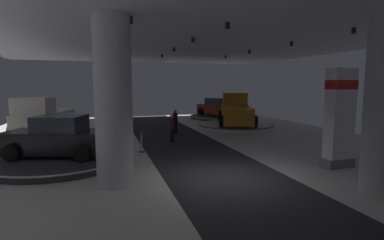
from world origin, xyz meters
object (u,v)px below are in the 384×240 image
at_px(pickup_truck_far_left, 44,119).
at_px(visitor_walking_far, 172,126).
at_px(display_platform_far_left, 47,135).
at_px(visitor_walking_near, 175,120).
at_px(brand_sign_pylon, 340,116).
at_px(display_platform_far_right, 236,125).
at_px(display_platform_deep_right, 218,117).
at_px(column_left, 113,102).
at_px(display_platform_mid_left, 59,158).
at_px(display_car_mid_left, 58,138).
at_px(display_car_deep_right, 218,108).
at_px(pickup_truck_far_right, 236,111).

distance_m(pickup_truck_far_left, visitor_walking_far, 8.07).
relative_size(display_platform_far_left, visitor_walking_near, 3.57).
height_order(brand_sign_pylon, visitor_walking_far, brand_sign_pylon).
bearing_deg(display_platform_far_right, display_platform_deep_right, 80.97).
height_order(column_left, display_platform_deep_right, column_left).
relative_size(display_platform_mid_left, display_platform_far_right, 1.07).
xyz_separation_m(display_platform_mid_left, visitor_walking_near, (6.55, 6.14, 0.74)).
height_order(display_car_mid_left, visitor_walking_near, display_car_mid_left).
bearing_deg(display_platform_deep_right, display_platform_mid_left, -132.23).
distance_m(display_platform_far_left, pickup_truck_far_left, 1.09).
xyz_separation_m(pickup_truck_far_left, visitor_walking_near, (8.16, -0.53, -0.27)).
bearing_deg(display_car_mid_left, visitor_walking_near, 43.31).
height_order(column_left, display_platform_mid_left, column_left).
xyz_separation_m(display_car_mid_left, display_platform_far_right, (11.59, 7.49, -0.91)).
bearing_deg(visitor_walking_far, visitor_walking_near, 73.19).
bearing_deg(column_left, brand_sign_pylon, -1.53).
relative_size(display_platform_far_right, display_platform_deep_right, 1.04).
relative_size(brand_sign_pylon, display_car_deep_right, 0.86).
relative_size(display_platform_mid_left, display_platform_deep_right, 1.11).
bearing_deg(display_platform_far_right, display_car_mid_left, -147.11).
xyz_separation_m(display_platform_far_left, visitor_walking_far, (7.17, -3.89, 0.77)).
bearing_deg(visitor_walking_near, pickup_truck_far_right, 17.67).
height_order(pickup_truck_far_right, visitor_walking_near, pickup_truck_far_right).
height_order(display_car_mid_left, visitor_walking_far, display_car_mid_left).
bearing_deg(brand_sign_pylon, pickup_truck_far_left, 139.87).
relative_size(display_car_mid_left, display_car_deep_right, 1.00).
height_order(column_left, brand_sign_pylon, column_left).
xyz_separation_m(display_car_mid_left, display_platform_deep_right, (12.61, 13.94, -0.93)).
height_order(display_platform_mid_left, pickup_truck_far_left, pickup_truck_far_left).
bearing_deg(display_car_mid_left, brand_sign_pylon, -19.59).
xyz_separation_m(column_left, display_car_mid_left, (-2.18, 3.64, -1.69)).
distance_m(display_platform_far_right, display_platform_deep_right, 6.52).
bearing_deg(display_platform_far_left, pickup_truck_far_right, 3.47).
bearing_deg(pickup_truck_far_left, visitor_walking_far, -26.28).
distance_m(brand_sign_pylon, display_car_mid_left, 11.60).
xyz_separation_m(column_left, visitor_walking_far, (3.42, 6.75, -1.84)).
distance_m(display_platform_mid_left, display_platform_deep_right, 18.81).
distance_m(display_car_mid_left, visitor_walking_near, 8.97).
xyz_separation_m(display_platform_mid_left, pickup_truck_far_left, (-1.60, 6.67, 1.01)).
xyz_separation_m(display_platform_far_right, display_platform_deep_right, (1.02, 6.44, -0.02)).
bearing_deg(display_platform_far_left, brand_sign_pylon, -41.10).
distance_m(pickup_truck_far_right, display_platform_deep_right, 6.30).
height_order(display_platform_mid_left, display_platform_deep_right, display_platform_mid_left).
bearing_deg(brand_sign_pylon, visitor_walking_far, 127.12).
height_order(display_car_mid_left, display_car_deep_right, display_car_mid_left).
bearing_deg(brand_sign_pylon, display_platform_deep_right, 84.46).
xyz_separation_m(brand_sign_pylon, display_platform_far_right, (0.70, 11.37, -1.88)).
distance_m(display_platform_far_right, pickup_truck_far_left, 13.28).
bearing_deg(display_platform_far_left, display_car_deep_right, 26.21).
bearing_deg(pickup_truck_far_left, visitor_walking_near, -3.70).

